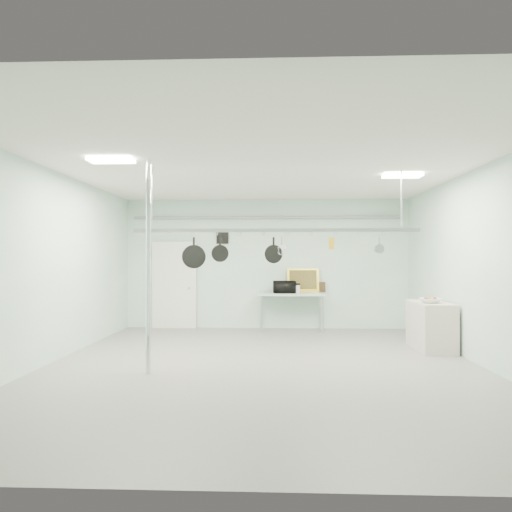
{
  "coord_description": "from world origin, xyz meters",
  "views": [
    {
      "loc": [
        0.17,
        -7.36,
        1.71
      ],
      "look_at": [
        -0.15,
        1.0,
        1.77
      ],
      "focal_mm": 32.0,
      "sensor_mm": 36.0,
      "label": 1
    }
  ],
  "objects_px": {
    "prep_table": "(291,296)",
    "microwave": "(284,287)",
    "skillet_left": "(194,253)",
    "fruit_bowl": "(430,301)",
    "chrome_pole": "(149,267)",
    "skillet_mid": "(220,249)",
    "side_cabinet": "(431,326)",
    "coffee_canister": "(297,289)",
    "skillet_right": "(274,250)",
    "pot_rack": "(275,229)"
  },
  "relations": [
    {
      "from": "chrome_pole",
      "to": "microwave",
      "type": "distance_m",
      "value": 4.72
    },
    {
      "from": "fruit_bowl",
      "to": "microwave",
      "type": "bearing_deg",
      "value": 137.95
    },
    {
      "from": "skillet_left",
      "to": "microwave",
      "type": "bearing_deg",
      "value": 57.18
    },
    {
      "from": "coffee_canister",
      "to": "skillet_left",
      "type": "height_order",
      "value": "skillet_left"
    },
    {
      "from": "fruit_bowl",
      "to": "skillet_right",
      "type": "height_order",
      "value": "skillet_right"
    },
    {
      "from": "chrome_pole",
      "to": "skillet_left",
      "type": "height_order",
      "value": "chrome_pole"
    },
    {
      "from": "coffee_canister",
      "to": "fruit_bowl",
      "type": "xyz_separation_m",
      "value": [
        2.34,
        -2.32,
        -0.06
      ]
    },
    {
      "from": "coffee_canister",
      "to": "skillet_mid",
      "type": "height_order",
      "value": "skillet_mid"
    },
    {
      "from": "prep_table",
      "to": "skillet_left",
      "type": "bearing_deg",
      "value": -118.28
    },
    {
      "from": "chrome_pole",
      "to": "prep_table",
      "type": "bearing_deg",
      "value": 61.29
    },
    {
      "from": "prep_table",
      "to": "microwave",
      "type": "relative_size",
      "value": 3.05
    },
    {
      "from": "coffee_canister",
      "to": "side_cabinet",
      "type": "bearing_deg",
      "value": -41.23
    },
    {
      "from": "coffee_canister",
      "to": "fruit_bowl",
      "type": "height_order",
      "value": "coffee_canister"
    },
    {
      "from": "side_cabinet",
      "to": "fruit_bowl",
      "type": "height_order",
      "value": "fruit_bowl"
    },
    {
      "from": "prep_table",
      "to": "fruit_bowl",
      "type": "bearing_deg",
      "value": -44.18
    },
    {
      "from": "prep_table",
      "to": "skillet_right",
      "type": "height_order",
      "value": "skillet_right"
    },
    {
      "from": "side_cabinet",
      "to": "microwave",
      "type": "xyz_separation_m",
      "value": [
        -2.72,
        2.18,
        0.6
      ]
    },
    {
      "from": "prep_table",
      "to": "microwave",
      "type": "xyz_separation_m",
      "value": [
        -0.17,
        -0.02,
        0.22
      ]
    },
    {
      "from": "side_cabinet",
      "to": "skillet_right",
      "type": "distance_m",
      "value": 3.48
    },
    {
      "from": "prep_table",
      "to": "coffee_canister",
      "type": "height_order",
      "value": "coffee_canister"
    },
    {
      "from": "fruit_bowl",
      "to": "prep_table",
      "type": "bearing_deg",
      "value": 135.82
    },
    {
      "from": "prep_table",
      "to": "pot_rack",
      "type": "xyz_separation_m",
      "value": [
        -0.4,
        -3.3,
        1.4
      ]
    },
    {
      "from": "prep_table",
      "to": "skillet_mid",
      "type": "height_order",
      "value": "skillet_mid"
    },
    {
      "from": "prep_table",
      "to": "coffee_canister",
      "type": "distance_m",
      "value": 0.23
    },
    {
      "from": "microwave",
      "to": "prep_table",
      "type": "bearing_deg",
      "value": -176.17
    },
    {
      "from": "coffee_canister",
      "to": "skillet_right",
      "type": "relative_size",
      "value": 0.46
    },
    {
      "from": "side_cabinet",
      "to": "pot_rack",
      "type": "bearing_deg",
      "value": -159.55
    },
    {
      "from": "fruit_bowl",
      "to": "chrome_pole",
      "type": "bearing_deg",
      "value": -159.37
    },
    {
      "from": "microwave",
      "to": "fruit_bowl",
      "type": "xyz_separation_m",
      "value": [
        2.64,
        -2.38,
        -0.1
      ]
    },
    {
      "from": "coffee_canister",
      "to": "microwave",
      "type": "bearing_deg",
      "value": 168.94
    },
    {
      "from": "fruit_bowl",
      "to": "skillet_mid",
      "type": "distance_m",
      "value": 4.02
    },
    {
      "from": "microwave",
      "to": "skillet_left",
      "type": "height_order",
      "value": "skillet_left"
    },
    {
      "from": "microwave",
      "to": "skillet_left",
      "type": "bearing_deg",
      "value": 59.52
    },
    {
      "from": "coffee_canister",
      "to": "skillet_right",
      "type": "xyz_separation_m",
      "value": [
        -0.56,
        -3.22,
        0.87
      ]
    },
    {
      "from": "chrome_pole",
      "to": "pot_rack",
      "type": "bearing_deg",
      "value": 25.35
    },
    {
      "from": "side_cabinet",
      "to": "skillet_mid",
      "type": "height_order",
      "value": "skillet_mid"
    },
    {
      "from": "prep_table",
      "to": "skillet_left",
      "type": "relative_size",
      "value": 3.07
    },
    {
      "from": "side_cabinet",
      "to": "skillet_right",
      "type": "xyz_separation_m",
      "value": [
        -2.98,
        -1.1,
        1.42
      ]
    },
    {
      "from": "side_cabinet",
      "to": "skillet_left",
      "type": "xyz_separation_m",
      "value": [
        -4.33,
        -1.1,
        1.37
      ]
    },
    {
      "from": "skillet_left",
      "to": "skillet_mid",
      "type": "relative_size",
      "value": 1.33
    },
    {
      "from": "fruit_bowl",
      "to": "skillet_left",
      "type": "height_order",
      "value": "skillet_left"
    },
    {
      "from": "skillet_left",
      "to": "skillet_right",
      "type": "xyz_separation_m",
      "value": [
        1.35,
        0.0,
        0.05
      ]
    },
    {
      "from": "prep_table",
      "to": "skillet_mid",
      "type": "xyz_separation_m",
      "value": [
        -1.33,
        -3.3,
        1.06
      ]
    },
    {
      "from": "side_cabinet",
      "to": "chrome_pole",
      "type": "bearing_deg",
      "value": -157.59
    },
    {
      "from": "pot_rack",
      "to": "skillet_mid",
      "type": "relative_size",
      "value": 12.25
    },
    {
      "from": "coffee_canister",
      "to": "skillet_mid",
      "type": "xyz_separation_m",
      "value": [
        -1.46,
        -3.22,
        0.89
      ]
    },
    {
      "from": "fruit_bowl",
      "to": "pot_rack",
      "type": "bearing_deg",
      "value": -162.66
    },
    {
      "from": "prep_table",
      "to": "microwave",
      "type": "bearing_deg",
      "value": -171.86
    },
    {
      "from": "skillet_left",
      "to": "skillet_right",
      "type": "height_order",
      "value": "same"
    },
    {
      "from": "chrome_pole",
      "to": "pot_rack",
      "type": "xyz_separation_m",
      "value": [
        1.9,
        0.9,
        0.63
      ]
    }
  ]
}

